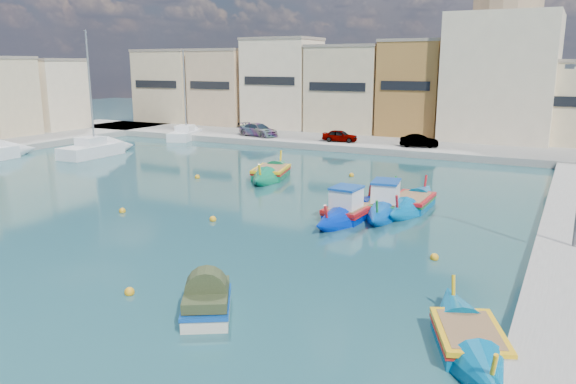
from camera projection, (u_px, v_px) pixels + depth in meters
The scene contains 14 objects.
ground at pixel (153, 238), 26.25m from camera, with size 160.00×160.00×0.00m, color #14383C.
north_quay at pixel (375, 145), 53.88m from camera, with size 80.00×8.00×0.60m, color gray.
north_townhouses at pixel (464, 93), 56.21m from camera, with size 83.20×7.87×10.19m.
church_block at pixel (503, 58), 54.51m from camera, with size 10.00×10.00×19.10m.
parked_cars at pixel (310, 133), 55.14m from camera, with size 20.90×2.83×1.31m.
luzzu_turquoise_cabin at pixel (386, 205), 30.94m from camera, with size 3.15×8.87×2.79m.
luzzu_blue_cabin at pixel (349, 212), 29.49m from camera, with size 2.31×7.76×2.71m.
luzzu_cyan_mid at pixel (412, 204), 31.61m from camera, with size 2.03×8.17×2.41m.
luzzu_green at pixel (271, 174), 40.02m from camera, with size 4.04×8.46×2.58m.
luzzu_cyan_south at pixel (469, 341), 16.03m from camera, with size 4.24×7.09×2.16m.
tender_near at pixel (207, 303), 18.15m from camera, with size 2.71×3.13×1.36m.
yacht_north at pixel (190, 134), 61.52m from camera, with size 4.31×7.87×10.12m.
yacht_midnorth at pixel (106, 149), 50.42m from camera, with size 2.56×8.16×11.53m.
mooring_buoys at pixel (244, 212), 30.55m from camera, with size 19.26×23.84×0.36m.
Camera 1 is at (17.13, -19.40, 8.00)m, focal length 35.00 mm.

